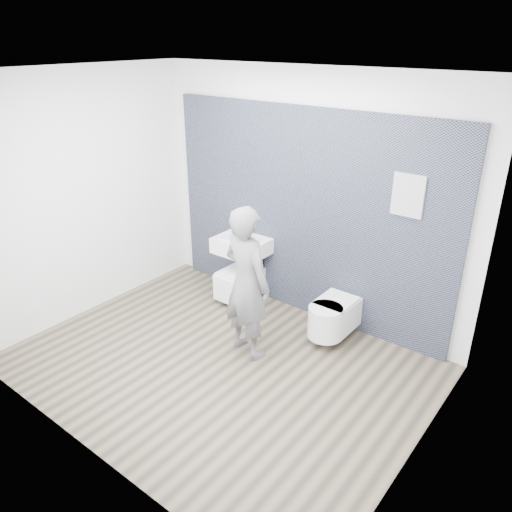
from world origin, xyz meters
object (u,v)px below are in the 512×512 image
Objects in this scene: washbasin at (242,245)px; toilet_square at (240,281)px; toilet_rounded at (332,317)px; visitor at (247,283)px.

toilet_square is at bearing -90.00° from washbasin.
toilet_square is (0.00, -0.04, -0.47)m from washbasin.
toilet_rounded is 1.08m from visitor.
washbasin is 0.83× the size of toilet_square.
toilet_square reaches higher than toilet_rounded.
washbasin is at bearing 175.88° from toilet_rounded.
washbasin reaches higher than toilet_rounded.
visitor is at bearing -47.89° from washbasin.
washbasin is at bearing 90.00° from toilet_square.
washbasin is 0.47m from toilet_square.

